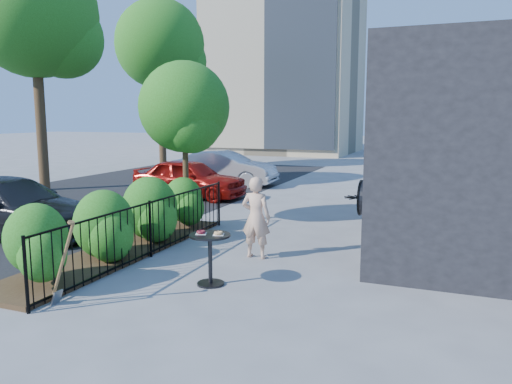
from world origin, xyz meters
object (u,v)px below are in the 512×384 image
at_px(patio_tree, 186,113).
at_px(car_darkgrey, 10,207).
at_px(shovel, 62,268).
at_px(street_tree_far, 161,50).
at_px(car_silver, 224,168).
at_px(woman, 256,217).
at_px(street_tree_near, 35,22).
at_px(car_red, 189,178).
at_px(cafe_table, 210,250).

distance_m(patio_tree, car_darkgrey, 4.53).
bearing_deg(shovel, street_tree_far, 117.69).
bearing_deg(shovel, car_silver, 104.74).
height_order(street_tree_far, car_silver, street_tree_far).
distance_m(woman, car_silver, 10.17).
distance_m(street_tree_near, car_red, 7.77).
bearing_deg(street_tree_near, street_tree_far, 90.00).
distance_m(cafe_table, car_darkgrey, 5.88).
xyz_separation_m(street_tree_far, car_darkgrey, (4.50, -13.62, -5.27)).
distance_m(car_red, car_darkgrey, 6.22).
distance_m(street_tree_far, car_red, 10.80).
xyz_separation_m(street_tree_near, car_silver, (5.47, 3.67, -5.25)).
bearing_deg(patio_tree, street_tree_near, 157.43).
height_order(woman, car_red, woman).
xyz_separation_m(patio_tree, car_silver, (-2.23, 6.87, -2.09)).
bearing_deg(car_silver, cafe_table, -158.61).
height_order(street_tree_far, shovel, street_tree_far).
distance_m(street_tree_far, woman, 17.58).
xyz_separation_m(patio_tree, street_tree_near, (-7.70, 3.20, 3.15)).
xyz_separation_m(street_tree_far, car_red, (5.70, -7.52, -5.27)).
relative_size(cafe_table, shovel, 0.69).
bearing_deg(cafe_table, car_red, 121.29).
bearing_deg(cafe_table, car_darkgrey, 166.73).
relative_size(street_tree_far, car_silver, 2.04).
height_order(patio_tree, street_tree_far, street_tree_far).
distance_m(patio_tree, street_tree_near, 8.92).
bearing_deg(shovel, street_tree_near, 135.45).
height_order(cafe_table, car_red, car_red).
distance_m(shovel, car_silver, 12.64).
xyz_separation_m(cafe_table, shovel, (-1.54, -1.58, -0.01)).
bearing_deg(shovel, patio_tree, 100.41).
relative_size(street_tree_far, car_darkgrey, 1.84).
bearing_deg(car_red, car_silver, 4.51).
xyz_separation_m(street_tree_far, cafe_table, (10.22, -14.97, -5.34)).
height_order(woman, car_silver, woman).
distance_m(street_tree_far, car_darkgrey, 15.28).
distance_m(woman, car_red, 7.38).
relative_size(street_tree_near, car_silver, 2.04).
bearing_deg(cafe_table, patio_tree, 123.82).
relative_size(cafe_table, woman, 0.56).
height_order(street_tree_far, car_red, street_tree_far).
height_order(street_tree_far, cafe_table, street_tree_far).
bearing_deg(car_red, street_tree_far, 37.58).
height_order(patio_tree, shovel, patio_tree).
relative_size(street_tree_near, car_red, 2.18).
xyz_separation_m(woman, car_darkgrey, (-5.83, -0.36, -0.13)).
distance_m(shovel, car_darkgrey, 5.11).
bearing_deg(street_tree_far, car_red, -52.85).
bearing_deg(car_silver, car_darkgrey, 171.36).
bearing_deg(patio_tree, street_tree_far, 124.51).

